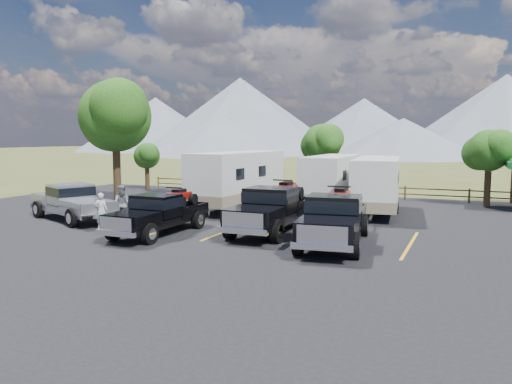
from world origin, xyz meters
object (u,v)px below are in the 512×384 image
at_px(rig_center, 273,208).
at_px(person_a, 101,211).
at_px(rig_left, 160,213).
at_px(tree_big_nw, 115,116).
at_px(trailer_right, 377,185).
at_px(pickup_silver, 73,202).
at_px(person_b, 123,204).
at_px(trailer_left, 237,179).
at_px(trailer_center, 332,180).
at_px(rig_right, 335,218).

xyz_separation_m(rig_center, person_a, (-7.50, -2.67, -0.23)).
bearing_deg(rig_center, rig_left, -151.38).
bearing_deg(rig_left, tree_big_nw, 139.03).
distance_m(trailer_right, pickup_silver, 16.24).
bearing_deg(person_b, rig_left, -53.72).
bearing_deg(trailer_left, rig_left, -85.88).
xyz_separation_m(tree_big_nw, pickup_silver, (1.98, -5.93, -4.58)).
relative_size(trailer_left, trailer_center, 1.09).
xyz_separation_m(rig_left, rig_center, (4.37, 2.52, 0.14)).
relative_size(rig_center, trailer_right, 0.76).
height_order(rig_center, trailer_right, trailer_right).
bearing_deg(trailer_center, trailer_right, -35.08).
xyz_separation_m(tree_big_nw, rig_left, (8.11, -7.10, -4.61)).
bearing_deg(rig_left, person_b, 156.03).
distance_m(rig_center, person_b, 7.59).
height_order(rig_left, trailer_left, trailer_left).
xyz_separation_m(rig_left, trailer_center, (4.67, 11.70, 0.68)).
height_order(rig_center, pickup_silver, rig_center).
relative_size(trailer_center, pickup_silver, 1.37).
bearing_deg(trailer_right, tree_big_nw, -178.06).
distance_m(tree_big_nw, rig_left, 11.73).
distance_m(rig_left, person_b, 3.44).
bearing_deg(trailer_center, tree_big_nw, -161.12).
height_order(rig_left, person_a, rig_left).
height_order(tree_big_nw, rig_right, tree_big_nw).
distance_m(rig_center, trailer_center, 9.20).
height_order(trailer_left, person_b, trailer_left).
height_order(tree_big_nw, person_b, tree_big_nw).
bearing_deg(trailer_left, pickup_silver, -127.34).
bearing_deg(rig_left, rig_right, 7.66).
bearing_deg(tree_big_nw, rig_right, -21.21).
height_order(rig_right, person_b, rig_right).
height_order(rig_right, trailer_center, trailer_center).
distance_m(tree_big_nw, trailer_left, 8.89).
bearing_deg(person_a, person_b, -105.85).
bearing_deg(trailer_left, person_b, -110.71).
bearing_deg(rig_right, rig_left, 179.92).
relative_size(tree_big_nw, trailer_center, 0.88).
xyz_separation_m(trailer_right, person_a, (-10.86, -9.77, -0.77)).
bearing_deg(rig_left, trailer_center, 68.49).
xyz_separation_m(rig_center, person_b, (-7.51, -1.11, -0.13)).
xyz_separation_m(rig_right, trailer_center, (-2.97, 10.70, 0.56)).
height_order(trailer_right, person_a, trailer_right).
relative_size(trailer_left, pickup_silver, 1.49).
xyz_separation_m(rig_left, person_b, (-3.14, 1.41, 0.01)).
bearing_deg(trailer_right, rig_right, -97.73).
bearing_deg(person_a, trailer_right, -154.28).
bearing_deg(rig_center, pickup_silver, -174.03).
xyz_separation_m(tree_big_nw, trailer_right, (15.85, 2.50, -3.93)).
bearing_deg(person_b, trailer_left, 36.65).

